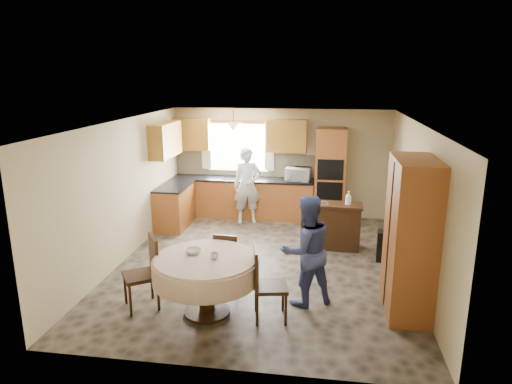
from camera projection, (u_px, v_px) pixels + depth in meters
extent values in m
cube|color=brown|center=(263.00, 264.00, 8.06)|extent=(5.00, 6.00, 0.01)
cube|color=white|center=(263.00, 122.00, 7.43)|extent=(5.00, 6.00, 0.01)
cube|color=tan|center=(280.00, 163.00, 10.62)|extent=(5.00, 0.02, 2.50)
cube|color=tan|center=(225.00, 268.00, 4.88)|extent=(5.00, 0.02, 2.50)
cube|color=tan|center=(124.00, 191.00, 8.11)|extent=(0.02, 6.00, 2.50)
cube|color=tan|center=(416.00, 202.00, 7.39)|extent=(0.02, 6.00, 2.50)
cube|color=white|center=(238.00, 147.00, 10.66)|extent=(1.40, 0.03, 1.10)
cube|color=white|center=(206.00, 145.00, 10.71)|extent=(0.22, 0.02, 1.15)
cube|color=white|center=(269.00, 146.00, 10.49)|extent=(0.22, 0.02, 1.15)
cube|color=#C26B33|center=(242.00, 198.00, 10.66)|extent=(3.30, 0.60, 0.88)
cube|color=black|center=(242.00, 179.00, 10.54)|extent=(3.30, 0.64, 0.04)
cube|color=#C26B33|center=(175.00, 207.00, 9.99)|extent=(0.60, 1.20, 0.88)
cube|color=black|center=(174.00, 186.00, 9.88)|extent=(0.64, 1.20, 0.04)
cube|color=tan|center=(244.00, 165.00, 10.75)|extent=(3.30, 0.02, 0.55)
cube|color=#C48531|center=(192.00, 134.00, 10.59)|extent=(0.85, 0.33, 0.72)
cube|color=#C48531|center=(287.00, 136.00, 10.27)|extent=(0.90, 0.33, 0.72)
cube|color=#C48531|center=(165.00, 140.00, 9.64)|extent=(0.33, 1.20, 0.72)
cube|color=#C26B33|center=(330.00, 175.00, 10.21)|extent=(0.66, 0.62, 2.12)
cube|color=black|center=(330.00, 170.00, 9.86)|extent=(0.56, 0.01, 0.45)
cube|color=black|center=(329.00, 192.00, 9.98)|extent=(0.56, 0.01, 0.45)
cone|color=beige|center=(234.00, 127.00, 10.07)|extent=(0.36, 0.36, 0.18)
cube|color=#3B2210|center=(330.00, 227.00, 8.75)|extent=(1.17, 0.51, 0.83)
cube|color=black|center=(388.00, 246.00, 8.15)|extent=(0.42, 0.32, 0.55)
cube|color=#C26B33|center=(411.00, 237.00, 6.25)|extent=(0.57, 1.15, 2.19)
cylinder|color=#3B2210|center=(206.00, 288.00, 6.33)|extent=(0.22, 0.22, 0.77)
cylinder|color=#3B2210|center=(207.00, 311.00, 6.42)|extent=(0.65, 0.65, 0.04)
cylinder|color=beige|center=(206.00, 259.00, 6.22)|extent=(1.40, 1.40, 0.05)
cylinder|color=beige|center=(206.00, 270.00, 6.26)|extent=(1.46, 1.46, 0.30)
cube|color=#3B2210|center=(140.00, 276.00, 6.47)|extent=(0.63, 0.63, 0.05)
cube|color=#3B2210|center=(154.00, 254.00, 6.48)|extent=(0.28, 0.38, 0.54)
cylinder|color=#3B2210|center=(123.00, 297.00, 6.38)|extent=(0.04, 0.04, 0.46)
cylinder|color=#3B2210|center=(149.00, 299.00, 6.32)|extent=(0.04, 0.04, 0.46)
cylinder|color=#3B2210|center=(134.00, 285.00, 6.75)|extent=(0.04, 0.04, 0.46)
cylinder|color=#3B2210|center=(159.00, 287.00, 6.69)|extent=(0.04, 0.04, 0.46)
cube|color=#3B2210|center=(229.00, 260.00, 7.17)|extent=(0.42, 0.42, 0.05)
cube|color=#3B2210|center=(225.00, 250.00, 6.94)|extent=(0.37, 0.07, 0.47)
cylinder|color=#3B2210|center=(216.00, 277.00, 7.09)|extent=(0.03, 0.03, 0.40)
cylinder|color=#3B2210|center=(237.00, 279.00, 7.04)|extent=(0.03, 0.03, 0.40)
cylinder|color=#3B2210|center=(221.00, 268.00, 7.41)|extent=(0.03, 0.03, 0.40)
cylinder|color=#3B2210|center=(241.00, 270.00, 7.36)|extent=(0.03, 0.03, 0.40)
cube|color=#3B2210|center=(271.00, 287.00, 6.16)|extent=(0.52, 0.52, 0.05)
cube|color=#3B2210|center=(256.00, 267.00, 6.08)|extent=(0.12, 0.42, 0.53)
cylinder|color=#3B2210|center=(255.00, 309.00, 6.07)|extent=(0.04, 0.04, 0.45)
cylinder|color=#3B2210|center=(283.00, 311.00, 6.02)|extent=(0.04, 0.04, 0.45)
cylinder|color=#3B2210|center=(259.00, 296.00, 6.44)|extent=(0.04, 0.04, 0.45)
cylinder|color=#3B2210|center=(286.00, 298.00, 6.38)|extent=(0.04, 0.04, 0.45)
cube|color=gold|center=(406.00, 165.00, 8.25)|extent=(0.05, 0.52, 0.43)
cube|color=silver|center=(404.00, 165.00, 8.25)|extent=(0.01, 0.43, 0.34)
imported|color=silver|center=(298.00, 174.00, 10.27)|extent=(0.59, 0.43, 0.30)
imported|color=silver|center=(247.00, 186.00, 10.15)|extent=(0.70, 0.55, 1.70)
imported|color=#3D4987|center=(306.00, 251.00, 6.51)|extent=(0.99, 0.93, 1.63)
imported|color=#B2B2B2|center=(321.00, 204.00, 8.66)|extent=(0.31, 0.31, 0.06)
imported|color=silver|center=(348.00, 199.00, 8.56)|extent=(0.16, 0.16, 0.31)
imported|color=#B2B2B2|center=(214.00, 256.00, 6.16)|extent=(0.14, 0.14, 0.09)
imported|color=#B2B2B2|center=(193.00, 251.00, 6.35)|extent=(0.26, 0.26, 0.07)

